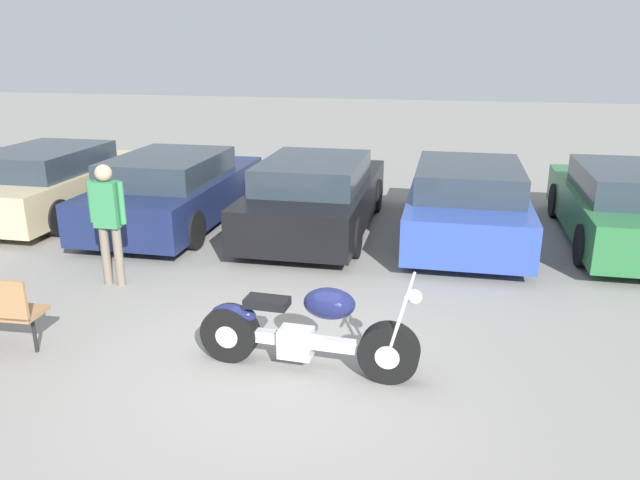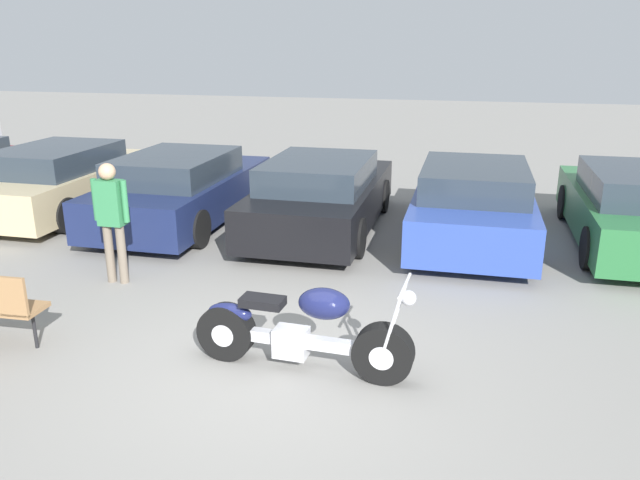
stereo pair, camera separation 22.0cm
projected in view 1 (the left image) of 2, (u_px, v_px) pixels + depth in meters
ground_plane at (276, 372)px, 6.32m from camera, size 60.00×60.00×0.00m
motorcycle at (305, 332)px, 6.25m from camera, size 2.27×0.62×1.05m
parked_car_champagne at (55, 181)px, 11.92m from camera, size 1.95×4.44×1.29m
parked_car_navy at (175, 190)px, 11.23m from camera, size 1.95×4.44×1.29m
parked_car_black at (316, 195)px, 10.85m from camera, size 1.95×4.44×1.29m
parked_car_blue at (467, 202)px, 10.43m from camera, size 1.95×4.44×1.29m
parked_car_green at (628, 206)px, 10.14m from camera, size 1.95×4.44×1.29m
person_standing at (108, 215)px, 8.27m from camera, size 0.52×0.22×1.67m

